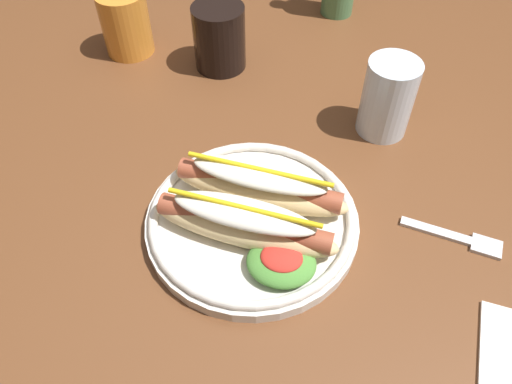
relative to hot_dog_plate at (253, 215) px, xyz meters
The scene contains 7 objects.
ground_plane 0.79m from the hot_dog_plate, 82.09° to the left, with size 8.00×8.00×0.00m, color #3D2D23.
dining_table 0.23m from the hot_dog_plate, 82.09° to the left, with size 1.41×1.01×0.74m.
hot_dog_plate is the anchor object (origin of this frame).
fork 0.25m from the hot_dog_plate, ahead, with size 0.12×0.05×0.00m.
soda_cup 0.35m from the hot_dog_plate, 108.39° to the left, with size 0.08×0.08×0.10m, color black.
water_cup 0.26m from the hot_dog_plate, 53.49° to the left, with size 0.07×0.07×0.11m, color silver.
extra_cup 0.44m from the hot_dog_plate, 128.22° to the left, with size 0.08×0.08×0.10m, color orange.
Camera 1 is at (0.03, -0.55, 1.23)m, focal length 34.56 mm.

